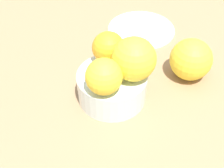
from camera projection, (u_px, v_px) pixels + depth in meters
ground_plane at (112, 100)px, 60.99cm from camera, size 110.00×110.00×2.00cm
fruit_bowl at (112, 87)px, 58.38cm from camera, size 13.26×13.26×5.72cm
orange_in_bowl_0 at (104, 77)px, 51.28cm from camera, size 6.44×6.44×6.44cm
orange_in_bowl_1 at (134, 60)px, 53.15cm from camera, size 8.02×8.02×8.02cm
orange_in_bowl_2 at (108, 48)px, 57.15cm from camera, size 6.23×6.23×6.23cm
orange_loose_0 at (191, 59)px, 61.76cm from camera, size 8.64×8.64×8.64cm
side_plate at (141, 29)px, 76.55cm from camera, size 16.67×16.67×0.80cm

